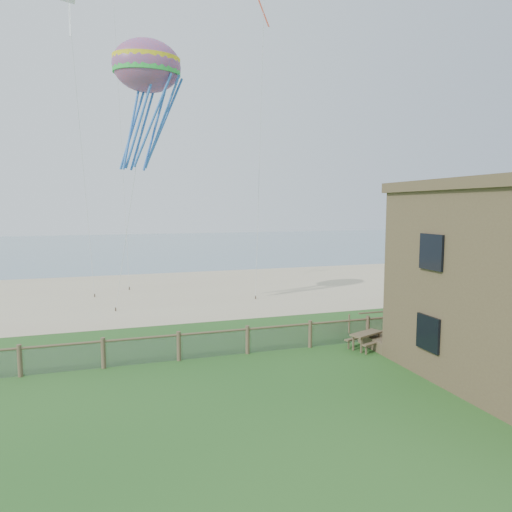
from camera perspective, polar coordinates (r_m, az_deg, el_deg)
The scene contains 8 objects.
ground at distance 15.24m, azimuth 5.79°, elevation -18.78°, with size 160.00×160.00×0.00m, color #20511B.
sand_beach at distance 35.68m, azimuth -8.49°, elevation -4.29°, with size 72.00×20.00×0.02m, color tan.
ocean at distance 79.11m, azimuth -13.64°, elevation 1.29°, with size 160.00×68.00×0.02m, color slate.
chainlink_fence at distance 20.33m, azimuth -1.07°, elevation -10.63°, with size 36.20×0.20×1.25m, color brown, non-canonical shape.
motel_deck at distance 26.35m, azimuth 28.16°, elevation -8.13°, with size 15.00×2.00×0.50m, color brown.
picnic_table at distance 21.61m, azimuth 13.61°, elevation -10.36°, with size 1.61×1.22×0.68m, color brown, non-canonical shape.
octopus_kite at distance 26.67m, azimuth -13.38°, elevation 18.19°, with size 3.60×2.54×7.42m, color #FE3928, non-canonical shape.
kite_white at distance 32.39m, azimuth -22.40°, elevation 26.92°, with size 1.09×0.70×2.63m, color white, non-canonical shape.
Camera 1 is at (-5.57, -12.65, 6.40)m, focal length 32.00 mm.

